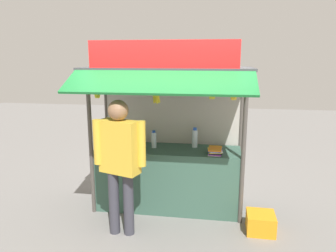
{
  "coord_description": "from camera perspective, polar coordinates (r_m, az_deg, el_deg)",
  "views": [
    {
      "loc": [
        0.7,
        -4.53,
        2.29
      ],
      "look_at": [
        0.0,
        0.0,
        1.29
      ],
      "focal_mm": 34.03,
      "sensor_mm": 36.0,
      "label": 1
    }
  ],
  "objects": [
    {
      "name": "plastic_crate",
      "position": [
        4.59,
        16.25,
        -16.29
      ],
      "size": [
        0.37,
        0.37,
        0.26
      ],
      "primitive_type": "cube",
      "rotation": [
        0.0,
        0.0,
        -0.02
      ],
      "color": "orange",
      "rests_on": "ground"
    },
    {
      "name": "banana_bunch_leftmost",
      "position": [
        4.21,
        -2.08,
        5.21
      ],
      "size": [
        0.12,
        0.11,
        0.33
      ],
      "color": "#332D23"
    },
    {
      "name": "stall_structure",
      "position": [
        4.7,
        0.09,
        2.67
      ],
      "size": [
        2.35,
        1.45,
        2.49
      ],
      "color": "#4C4742",
      "rests_on": "ground"
    },
    {
      "name": "water_bottle_back_left",
      "position": [
        4.81,
        -2.55,
        -2.45
      ],
      "size": [
        0.07,
        0.07,
        0.27
      ],
      "color": "silver",
      "rests_on": "stall_counter"
    },
    {
      "name": "magazine_stack_front_left",
      "position": [
        4.74,
        -10.67,
        -4.16
      ],
      "size": [
        0.26,
        0.26,
        0.05
      ],
      "color": "red",
      "rests_on": "stall_counter"
    },
    {
      "name": "stall_counter",
      "position": [
        4.93,
        -0.0,
        -9.32
      ],
      "size": [
        2.15,
        0.66,
        0.94
      ],
      "primitive_type": "cube",
      "color": "#385B4C",
      "rests_on": "ground"
    },
    {
      "name": "vendor_person",
      "position": [
        4.06,
        -8.65,
        -5.29
      ],
      "size": [
        0.67,
        0.36,
        1.78
      ],
      "rotation": [
        0.0,
        0.0,
        -0.32
      ],
      "color": "#383842",
      "rests_on": "ground"
    },
    {
      "name": "banana_bunch_inner_right",
      "position": [
        4.13,
        7.9,
        5.93
      ],
      "size": [
        0.11,
        0.12,
        0.26
      ],
      "color": "#332D23"
    },
    {
      "name": "magazine_stack_mid_left",
      "position": [
        4.67,
        -6.37,
        -4.06
      ],
      "size": [
        0.26,
        0.31,
        0.08
      ],
      "color": "yellow",
      "rests_on": "stall_counter"
    },
    {
      "name": "water_bottle_front_right",
      "position": [
        5.02,
        -8.76,
        -2.05
      ],
      "size": [
        0.07,
        0.07,
        0.25
      ],
      "color": "silver",
      "rests_on": "stall_counter"
    },
    {
      "name": "water_bottle_far_right",
      "position": [
        4.85,
        4.81,
        -2.17
      ],
      "size": [
        0.09,
        0.09,
        0.3
      ],
      "color": "silver",
      "rests_on": "stall_counter"
    },
    {
      "name": "banana_bunch_inner_left",
      "position": [
        4.13,
        11.69,
        5.45
      ],
      "size": [
        0.1,
        0.1,
        0.27
      ],
      "color": "#332D23"
    },
    {
      "name": "banana_bunch_rightmost",
      "position": [
        4.43,
        -12.57,
        5.75
      ],
      "size": [
        0.09,
        0.09,
        0.28
      ],
      "color": "#332D23"
    },
    {
      "name": "magazine_stack_center",
      "position": [
        4.58,
        8.46,
        -4.41
      ],
      "size": [
        0.22,
        0.31,
        0.09
      ],
      "color": "white",
      "rests_on": "stall_counter"
    },
    {
      "name": "ground_plane",
      "position": [
        5.12,
        -0.0,
        -14.19
      ],
      "size": [
        20.0,
        20.0,
        0.0
      ],
      "primitive_type": "plane",
      "color": "slate"
    }
  ]
}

